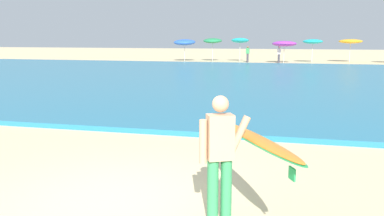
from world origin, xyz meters
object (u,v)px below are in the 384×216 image
object	(u,v)px
beach_umbrella_0	(185,42)
beach_umbrella_4	(313,42)
beach_umbrella_2	(240,40)
surfer_with_board	(237,147)
beachgoer_near_row_left	(248,54)
beach_umbrella_1	(213,41)
beach_umbrella_3	(284,44)
beach_umbrella_5	(351,41)
beachgoer_near_row_mid	(279,54)

from	to	relation	value
beach_umbrella_0	beach_umbrella_4	distance (m)	12.58
beach_umbrella_2	surfer_with_board	bearing A→B (deg)	-82.71
surfer_with_board	beachgoer_near_row_left	bearing A→B (deg)	96.06
beach_umbrella_1	beach_umbrella_3	world-z (taller)	beach_umbrella_1
beach_umbrella_4	beach_umbrella_2	bearing A→B (deg)	-179.15
surfer_with_board	beach_umbrella_5	xyz separation A→B (m)	(5.97, 37.50, 1.00)
beach_umbrella_3	beach_umbrella_4	bearing A→B (deg)	30.36
surfer_with_board	beach_umbrella_4	world-z (taller)	beach_umbrella_4
beach_umbrella_4	beach_umbrella_5	bearing A→B (deg)	20.17
surfer_with_board	beachgoer_near_row_left	world-z (taller)	surfer_with_board
surfer_with_board	beach_umbrella_2	size ratio (longest dim) A/B	1.13
beachgoer_near_row_left	beachgoer_near_row_mid	size ratio (longest dim) A/B	1.00
beach_umbrella_0	beach_umbrella_5	world-z (taller)	beach_umbrella_0
beach_umbrella_0	beach_umbrella_1	bearing A→B (deg)	11.62
beach_umbrella_3	beachgoer_near_row_left	size ratio (longest dim) A/B	1.46
beach_umbrella_5	beach_umbrella_0	bearing A→B (deg)	-172.45
surfer_with_board	beach_umbrella_3	xyz separation A→B (m)	(-0.25, 34.64, 0.79)
surfer_with_board	beach_umbrella_1	world-z (taller)	beach_umbrella_1
beachgoer_near_row_mid	surfer_with_board	bearing A→B (deg)	-88.83
surfer_with_board	beach_umbrella_1	size ratio (longest dim) A/B	1.14
surfer_with_board	beach_umbrella_2	distance (m)	36.39
beach_umbrella_2	beach_umbrella_3	xyz separation A→B (m)	(4.37, -1.44, -0.28)
surfer_with_board	beach_umbrella_1	xyz separation A→B (m)	(-7.39, 35.93, 1.04)
beach_umbrella_3	beach_umbrella_2	bearing A→B (deg)	161.80
beach_umbrella_0	beach_umbrella_5	xyz separation A→B (m)	(16.14, 2.14, 0.12)
beach_umbrella_1	surfer_with_board	bearing A→B (deg)	-78.39
surfer_with_board	beach_umbrella_0	world-z (taller)	beach_umbrella_0
beach_umbrella_0	beach_umbrella_3	world-z (taller)	beach_umbrella_0
beach_umbrella_5	beachgoer_near_row_left	bearing A→B (deg)	-166.53
beach_umbrella_4	beach_umbrella_1	bearing A→B (deg)	-178.55
beach_umbrella_0	beach_umbrella_1	distance (m)	2.85
beach_umbrella_2	beach_umbrella_3	world-z (taller)	beach_umbrella_2
beach_umbrella_1	beach_umbrella_4	xyz separation A→B (m)	(9.77, 0.25, -0.05)
beach_umbrella_5	beachgoer_near_row_mid	size ratio (longest dim) A/B	1.42
surfer_with_board	beach_umbrella_3	distance (m)	34.65
beach_umbrella_1	beachgoer_near_row_left	size ratio (longest dim) A/B	1.51
beach_umbrella_3	beach_umbrella_1	bearing A→B (deg)	169.74
beach_umbrella_0	surfer_with_board	bearing A→B (deg)	-73.95
surfer_with_board	beachgoer_near_row_mid	bearing A→B (deg)	91.17
beach_umbrella_4	beachgoer_near_row_mid	xyz separation A→B (m)	(-3.09, -1.47, -1.17)
surfer_with_board	beach_umbrella_0	xyz separation A→B (m)	(-10.17, 35.36, 0.88)
beach_umbrella_3	beachgoer_near_row_mid	bearing A→B (deg)	170.91
beach_umbrella_2	beachgoer_near_row_left	distance (m)	1.78
beach_umbrella_4	beachgoer_near_row_mid	world-z (taller)	beach_umbrella_4
beach_umbrella_3	beach_umbrella_4	xyz separation A→B (m)	(2.63, 1.54, 0.19)
beach_umbrella_1	beach_umbrella_4	distance (m)	9.77
surfer_with_board	beach_umbrella_2	xyz separation A→B (m)	(-4.61, 36.08, 1.07)
beach_umbrella_5	beachgoer_near_row_left	xyz separation A→B (m)	(-9.70, -2.32, -1.19)
beach_umbrella_1	beach_umbrella_5	bearing A→B (deg)	6.68
beach_umbrella_1	beach_umbrella_4	world-z (taller)	beach_umbrella_1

